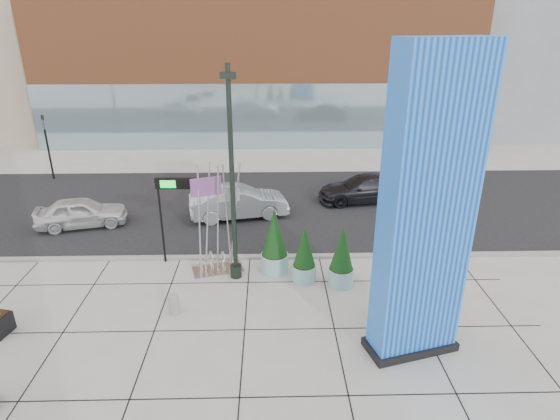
{
  "coord_description": "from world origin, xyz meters",
  "views": [
    {
      "loc": [
        1.88,
        -13.87,
        9.67
      ],
      "look_at": [
        2.25,
        2.0,
        3.07
      ],
      "focal_mm": 30.0,
      "sensor_mm": 36.0,
      "label": 1
    }
  ],
  "objects_px": {
    "overhead_street_sign": "(174,190)",
    "car_silver_mid": "(239,202)",
    "lamp_post": "(233,198)",
    "concrete_bollard": "(174,304)",
    "public_art_sculpture": "(217,244)",
    "blue_pylon": "(426,218)",
    "car_white_west": "(81,213)"
  },
  "relations": [
    {
      "from": "public_art_sculpture",
      "to": "car_silver_mid",
      "type": "bearing_deg",
      "value": 68.52
    },
    {
      "from": "blue_pylon",
      "to": "lamp_post",
      "type": "height_order",
      "value": "blue_pylon"
    },
    {
      "from": "lamp_post",
      "to": "car_silver_mid",
      "type": "relative_size",
      "value": 1.64
    },
    {
      "from": "concrete_bollard",
      "to": "car_silver_mid",
      "type": "xyz_separation_m",
      "value": [
        1.78,
        8.48,
        0.46
      ]
    },
    {
      "from": "public_art_sculpture",
      "to": "car_white_west",
      "type": "bearing_deg",
      "value": 131.7
    },
    {
      "from": "overhead_street_sign",
      "to": "car_white_west",
      "type": "relative_size",
      "value": 0.87
    },
    {
      "from": "concrete_bollard",
      "to": "car_white_west",
      "type": "relative_size",
      "value": 0.17
    },
    {
      "from": "public_art_sculpture",
      "to": "overhead_street_sign",
      "type": "relative_size",
      "value": 1.23
    },
    {
      "from": "public_art_sculpture",
      "to": "blue_pylon",
      "type": "bearing_deg",
      "value": -53.46
    },
    {
      "from": "lamp_post",
      "to": "car_white_west",
      "type": "bearing_deg",
      "value": 147.36
    },
    {
      "from": "overhead_street_sign",
      "to": "concrete_bollard",
      "type": "bearing_deg",
      "value": -81.11
    },
    {
      "from": "car_white_west",
      "to": "car_silver_mid",
      "type": "xyz_separation_m",
      "value": [
        7.69,
        0.96,
        0.09
      ]
    },
    {
      "from": "lamp_post",
      "to": "concrete_bollard",
      "type": "xyz_separation_m",
      "value": [
        -2.0,
        -2.45,
        -3.01
      ]
    },
    {
      "from": "overhead_street_sign",
      "to": "car_silver_mid",
      "type": "height_order",
      "value": "overhead_street_sign"
    },
    {
      "from": "concrete_bollard",
      "to": "overhead_street_sign",
      "type": "bearing_deg",
      "value": 96.81
    },
    {
      "from": "overhead_street_sign",
      "to": "car_silver_mid",
      "type": "distance_m",
      "value": 5.73
    },
    {
      "from": "lamp_post",
      "to": "overhead_street_sign",
      "type": "distance_m",
      "value": 2.79
    },
    {
      "from": "car_silver_mid",
      "to": "concrete_bollard",
      "type": "bearing_deg",
      "value": 156.43
    },
    {
      "from": "lamp_post",
      "to": "concrete_bollard",
      "type": "distance_m",
      "value": 4.36
    },
    {
      "from": "concrete_bollard",
      "to": "overhead_street_sign",
      "type": "distance_m",
      "value": 4.75
    },
    {
      "from": "blue_pylon",
      "to": "lamp_post",
      "type": "distance_m",
      "value": 7.36
    },
    {
      "from": "blue_pylon",
      "to": "concrete_bollard",
      "type": "distance_m",
      "value": 8.99
    },
    {
      "from": "lamp_post",
      "to": "car_white_west",
      "type": "height_order",
      "value": "lamp_post"
    },
    {
      "from": "public_art_sculpture",
      "to": "concrete_bollard",
      "type": "relative_size",
      "value": 6.35
    },
    {
      "from": "car_white_west",
      "to": "blue_pylon",
      "type": "bearing_deg",
      "value": -138.09
    },
    {
      "from": "car_silver_mid",
      "to": "car_white_west",
      "type": "bearing_deg",
      "value": 85.44
    },
    {
      "from": "overhead_street_sign",
      "to": "car_silver_mid",
      "type": "xyz_separation_m",
      "value": [
        2.23,
        4.7,
        -2.39
      ]
    },
    {
      "from": "overhead_street_sign",
      "to": "car_white_west",
      "type": "distance_m",
      "value": 7.06
    },
    {
      "from": "blue_pylon",
      "to": "car_silver_mid",
      "type": "bearing_deg",
      "value": 103.93
    },
    {
      "from": "blue_pylon",
      "to": "concrete_bollard",
      "type": "bearing_deg",
      "value": 149.67
    },
    {
      "from": "car_white_west",
      "to": "car_silver_mid",
      "type": "relative_size",
      "value": 0.86
    },
    {
      "from": "blue_pylon",
      "to": "overhead_street_sign",
      "type": "xyz_separation_m",
      "value": [
        -8.19,
        5.81,
        -1.24
      ]
    }
  ]
}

